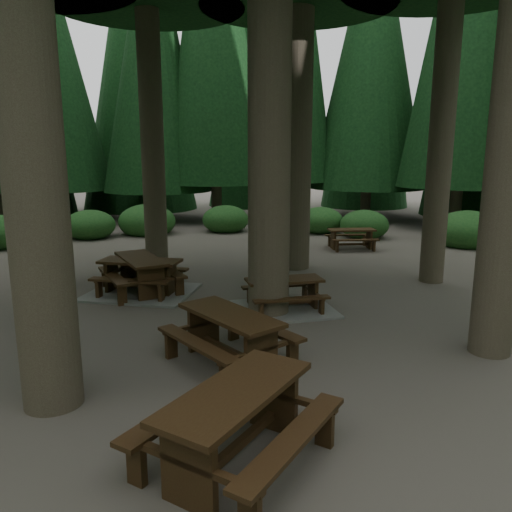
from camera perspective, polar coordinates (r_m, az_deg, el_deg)
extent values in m
plane|color=#504941|center=(10.13, -2.80, -7.14)|extent=(80.00, 80.00, 0.00)
cube|color=gray|center=(10.63, 3.22, -6.08)|extent=(2.12, 1.78, 0.05)
cube|color=#382111|center=(10.46, 3.26, -2.75)|extent=(1.62, 0.70, 0.05)
cube|color=#382111|center=(11.02, 2.45, -3.42)|extent=(1.60, 0.30, 0.04)
cube|color=#382111|center=(10.04, 4.12, -4.95)|extent=(1.60, 0.30, 0.04)
cube|color=#382111|center=(10.39, -0.13, -4.80)|extent=(0.10, 0.49, 0.64)
cube|color=#382111|center=(10.37, -0.13, -4.52)|extent=(0.14, 1.28, 0.05)
cube|color=#382111|center=(10.74, 6.50, -4.32)|extent=(0.10, 0.49, 0.64)
cube|color=#382111|center=(10.73, 6.51, -4.05)|extent=(0.14, 1.28, 0.05)
cube|color=#382111|center=(10.59, 3.23, -5.39)|extent=(1.33, 0.14, 0.07)
cube|color=#382111|center=(12.03, -13.05, -0.32)|extent=(1.34, 2.12, 0.07)
cube|color=#382111|center=(11.95, -16.02, -2.18)|extent=(0.87, 1.96, 0.05)
cube|color=#382111|center=(12.29, -10.03, -1.52)|extent=(0.87, 1.96, 0.05)
cube|color=#382111|center=(11.39, -11.88, -3.17)|extent=(0.60, 0.27, 0.79)
cube|color=#382111|center=(11.37, -11.89, -2.85)|extent=(1.54, 0.57, 0.07)
cube|color=#382111|center=(12.87, -13.92, -1.54)|extent=(0.60, 0.27, 0.79)
cube|color=#382111|center=(12.86, -13.93, -1.25)|extent=(1.54, 0.57, 0.07)
cube|color=#382111|center=(12.18, -12.92, -3.20)|extent=(0.59, 1.59, 0.09)
cube|color=gray|center=(12.16, -12.94, -4.06)|extent=(2.95, 2.72, 0.05)
cube|color=#382111|center=(11.98, -13.11, -0.59)|extent=(2.01, 1.37, 0.06)
cube|color=#382111|center=(12.61, -11.89, -1.38)|extent=(1.84, 0.94, 0.05)
cube|color=#382111|center=(11.50, -14.30, -2.76)|extent=(1.84, 0.94, 0.05)
cube|color=#382111|center=(12.39, -16.19, -2.27)|extent=(0.29, 0.56, 0.75)
cube|color=#382111|center=(12.38, -16.20, -1.99)|extent=(0.64, 1.43, 0.06)
cube|color=#382111|center=(11.79, -9.69, -2.67)|extent=(0.29, 0.56, 0.75)
cube|color=#382111|center=(11.78, -9.70, -2.38)|extent=(0.64, 1.43, 0.06)
cube|color=#382111|center=(12.12, -12.98, -3.33)|extent=(1.48, 0.66, 0.08)
cube|color=#382111|center=(17.50, 10.87, 2.96)|extent=(1.63, 0.75, 0.05)
cube|color=#382111|center=(18.04, 10.37, 2.39)|extent=(1.60, 0.36, 0.04)
cube|color=#382111|center=(17.04, 11.34, 1.80)|extent=(1.60, 0.36, 0.04)
cube|color=#382111|center=(17.38, 8.82, 1.82)|extent=(0.11, 0.49, 0.64)
cube|color=#382111|center=(17.37, 8.83, 1.99)|extent=(0.18, 1.28, 0.05)
cube|color=#382111|center=(17.74, 12.80, 1.87)|extent=(0.11, 0.49, 0.64)
cube|color=#382111|center=(17.73, 12.81, 2.04)|extent=(0.18, 1.28, 0.05)
cube|color=#382111|center=(17.58, 10.81, 1.34)|extent=(1.32, 0.18, 0.07)
cube|color=#382111|center=(5.39, -2.29, -15.23)|extent=(1.92, 2.01, 0.07)
cube|color=#382111|center=(5.90, -7.91, -16.46)|extent=(1.55, 1.68, 0.06)
cube|color=#382111|center=(5.26, 4.22, -20.17)|extent=(1.55, 1.68, 0.06)
cube|color=#382111|center=(5.06, -7.71, -23.05)|extent=(0.52, 0.48, 0.80)
cube|color=#382111|center=(5.02, -7.74, -22.42)|extent=(1.26, 1.15, 0.07)
cube|color=#382111|center=(6.20, 2.01, -15.93)|extent=(0.52, 0.48, 0.80)
cube|color=#382111|center=(6.17, 2.01, -15.38)|extent=(1.26, 1.15, 0.07)
cube|color=#382111|center=(5.71, -2.24, -20.92)|extent=(1.18, 1.30, 0.09)
cube|color=#382111|center=(7.86, -2.99, -6.74)|extent=(1.56, 2.02, 0.06)
cube|color=#382111|center=(8.33, 0.57, -7.93)|extent=(1.15, 1.79, 0.05)
cube|color=#382111|center=(7.63, -6.84, -9.91)|extent=(1.15, 1.79, 0.05)
cube|color=#382111|center=(8.58, -6.00, -8.07)|extent=(0.55, 0.35, 0.76)
cube|color=#382111|center=(8.56, -6.01, -7.67)|extent=(1.38, 0.81, 0.06)
cube|color=#382111|center=(7.44, 0.59, -11.19)|extent=(0.55, 0.35, 0.76)
cube|color=#382111|center=(7.42, 0.59, -10.74)|extent=(1.38, 0.81, 0.06)
cube|color=#382111|center=(8.07, -2.94, -10.79)|extent=(0.84, 1.43, 0.08)
ellipsoid|color=#1B501D|center=(19.44, 23.04, 2.31)|extent=(2.42, 2.42, 1.49)
ellipsoid|color=#1B501D|center=(19.97, 12.26, 3.21)|extent=(1.90, 1.90, 1.17)
ellipsoid|color=#1B501D|center=(20.89, 7.41, 3.75)|extent=(1.84, 1.84, 1.13)
ellipsoid|color=#1B501D|center=(21.11, -3.50, 3.91)|extent=(1.95, 1.95, 1.20)
ellipsoid|color=#1B501D|center=(20.92, -12.33, 3.59)|extent=(2.31, 2.31, 1.42)
ellipsoid|color=#1B501D|center=(20.46, -18.43, 3.08)|extent=(1.93, 1.93, 1.19)
cone|color=black|center=(26.49, 13.17, 22.27)|extent=(5.73, 5.73, 13.48)
cone|color=black|center=(26.56, 3.65, 26.80)|extent=(4.80, 4.80, 16.65)
cone|color=black|center=(25.28, -4.90, 26.97)|extent=(4.97, 4.97, 16.24)
cone|color=black|center=(25.29, -11.67, 22.05)|extent=(5.17, 5.17, 12.91)
cone|color=black|center=(27.18, -23.31, 21.10)|extent=(5.82, 5.82, 13.26)
cone|color=black|center=(32.31, 12.94, 22.62)|extent=(5.26, 5.26, 19.02)
cone|color=black|center=(31.94, -0.57, 20.41)|extent=(5.34, 5.34, 16.14)
cone|color=black|center=(30.82, -13.69, 21.08)|extent=(6.57, 6.57, 16.86)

